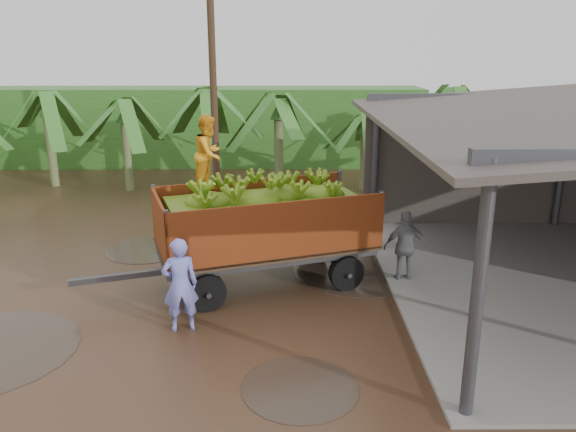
% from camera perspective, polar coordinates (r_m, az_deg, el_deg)
% --- Properties ---
extents(ground, '(100.00, 100.00, 0.00)m').
position_cam_1_polar(ground, '(12.48, -12.34, -9.22)').
color(ground, black).
rests_on(ground, ground).
extents(hedge_north, '(22.00, 3.00, 3.60)m').
position_cam_1_polar(hedge_north, '(27.58, -9.99, 8.99)').
color(hedge_north, '#2D661E').
rests_on(hedge_north, ground).
extents(banana_trailer, '(6.85, 3.83, 3.98)m').
position_cam_1_polar(banana_trailer, '(13.02, -2.46, -0.67)').
color(banana_trailer, '#A14017').
rests_on(banana_trailer, ground).
extents(man_blue, '(0.79, 0.63, 1.91)m').
position_cam_1_polar(man_blue, '(11.19, -10.91, -6.87)').
color(man_blue, '#7578D6').
rests_on(man_blue, ground).
extents(man_grey, '(1.07, 0.52, 1.77)m').
position_cam_1_polar(man_grey, '(13.52, 11.83, -3.07)').
color(man_grey, slate).
rests_on(man_grey, ground).
extents(utility_pole, '(1.20, 0.24, 7.57)m').
position_cam_1_polar(utility_pole, '(19.33, -7.56, 12.00)').
color(utility_pole, '#47301E').
rests_on(utility_pole, ground).
extents(banana_plants, '(24.79, 20.80, 4.02)m').
position_cam_1_polar(banana_plants, '(19.51, -21.43, 5.03)').
color(banana_plants, '#2D661E').
rests_on(banana_plants, ground).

